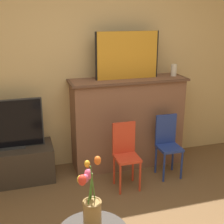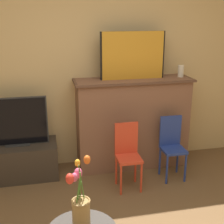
# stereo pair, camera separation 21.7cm
# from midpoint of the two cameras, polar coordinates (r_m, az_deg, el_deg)

# --- Properties ---
(wall_back) EXTENTS (8.00, 0.06, 2.70)m
(wall_back) POSITION_cam_midpoint_polar(r_m,az_deg,el_deg) (3.85, -3.28, 9.56)
(wall_back) COLOR tan
(wall_back) RESTS_ON ground
(fireplace_mantel) EXTENTS (1.44, 0.44, 1.13)m
(fireplace_mantel) POSITION_cam_midpoint_polar(r_m,az_deg,el_deg) (3.95, 5.32, -1.85)
(fireplace_mantel) COLOR brown
(fireplace_mantel) RESTS_ON ground
(painting) EXTENTS (0.78, 0.03, 0.56)m
(painting) POSITION_cam_midpoint_polar(r_m,az_deg,el_deg) (3.75, 5.53, 10.22)
(painting) COLOR black
(painting) RESTS_ON fireplace_mantel
(mantel_candle) EXTENTS (0.07, 0.07, 0.15)m
(mantel_candle) POSITION_cam_midpoint_polar(r_m,az_deg,el_deg) (4.01, 14.01, 7.27)
(mantel_candle) COLOR silver
(mantel_candle) RESTS_ON fireplace_mantel
(tv_stand) EXTENTS (0.89, 0.44, 0.41)m
(tv_stand) POSITION_cam_midpoint_polar(r_m,az_deg,el_deg) (3.90, -14.99, -8.63)
(tv_stand) COLOR #382D23
(tv_stand) RESTS_ON ground
(tv_monitor) EXTENTS (0.72, 0.12, 0.57)m
(tv_monitor) POSITION_cam_midpoint_polar(r_m,az_deg,el_deg) (3.71, -15.58, -1.85)
(tv_monitor) COLOR #2D2D2D
(tv_monitor) RESTS_ON tv_stand
(chair_red) EXTENTS (0.26, 0.26, 0.75)m
(chair_red) POSITION_cam_midpoint_polar(r_m,az_deg,el_deg) (3.49, 4.67, -7.29)
(chair_red) COLOR red
(chair_red) RESTS_ON ground
(chair_blue) EXTENTS (0.26, 0.26, 0.75)m
(chair_blue) POSITION_cam_midpoint_polar(r_m,az_deg,el_deg) (3.78, 12.52, -5.67)
(chair_blue) COLOR navy
(chair_blue) RESTS_ON ground
(vase_tulips) EXTENTS (0.18, 0.21, 0.55)m
(vase_tulips) POSITION_cam_midpoint_polar(r_m,az_deg,el_deg) (2.26, -2.98, -16.97)
(vase_tulips) COLOR olive
(vase_tulips) RESTS_ON side_table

